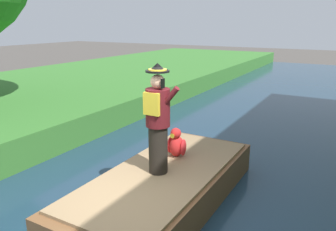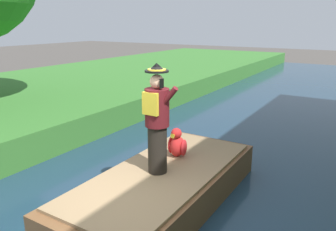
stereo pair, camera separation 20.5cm
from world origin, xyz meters
TOP-DOWN VIEW (x-y plane):
  - boat at (0.00, 1.01)m, footprint 1.80×4.20m
  - person_pirate at (-0.06, 0.92)m, footprint 0.61×0.42m
  - parrot_plush at (-0.12, 1.68)m, footprint 0.36×0.34m

SIDE VIEW (x-z plane):
  - boat at x=0.00m, z-range 0.10..0.71m
  - parrot_plush at x=-0.12m, z-range 0.67..1.24m
  - person_pirate at x=-0.06m, z-range 0.71..2.56m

